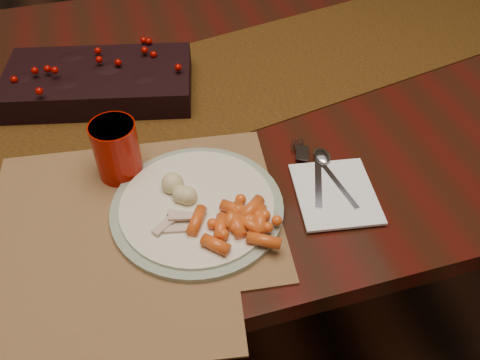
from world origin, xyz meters
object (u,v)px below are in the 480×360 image
object	(u,v)px
mashed_potatoes	(188,184)
baby_carrots	(231,226)
placemat_main	(135,215)
turkey_shreds	(171,222)
napkin	(335,193)
centerpiece	(98,78)
dinner_plate	(197,207)
dining_table	(199,218)
red_cup	(117,150)

from	to	relation	value
mashed_potatoes	baby_carrots	bearing A→B (deg)	-64.06
placemat_main	mashed_potatoes	xyz separation A→B (m)	(0.09, 0.01, 0.04)
turkey_shreds	napkin	bearing A→B (deg)	0.13
turkey_shreds	napkin	world-z (taller)	turkey_shreds
centerpiece	dinner_plate	xyz separation A→B (m)	(0.12, -0.36, -0.03)
centerpiece	dinner_plate	size ratio (longest dim) A/B	1.32
mashed_potatoes	turkey_shreds	distance (m)	0.07
placemat_main	baby_carrots	size ratio (longest dim) A/B	4.10
placemat_main	baby_carrots	world-z (taller)	baby_carrots
dining_table	dinner_plate	distance (m)	0.49
placemat_main	turkey_shreds	world-z (taller)	turkey_shreds
dining_table	napkin	world-z (taller)	napkin
napkin	dining_table	bearing A→B (deg)	127.46
baby_carrots	turkey_shreds	world-z (taller)	baby_carrots
dinner_plate	turkey_shreds	world-z (taller)	turkey_shreds
red_cup	centerpiece	bearing A→B (deg)	92.58
dining_table	centerpiece	xyz separation A→B (m)	(-0.16, 0.07, 0.41)
centerpiece	napkin	size ratio (longest dim) A/B	2.45
dinner_plate	baby_carrots	size ratio (longest dim) A/B	2.49
turkey_shreds	red_cup	distance (m)	0.17
dining_table	red_cup	world-z (taller)	red_cup
dinner_plate	baby_carrots	world-z (taller)	baby_carrots
baby_carrots	placemat_main	bearing A→B (deg)	147.39
centerpiece	dining_table	bearing A→B (deg)	-21.68
dining_table	placemat_main	size ratio (longest dim) A/B	3.96
turkey_shreds	red_cup	size ratio (longest dim) A/B	0.64
mashed_potatoes	napkin	xyz separation A→B (m)	(0.23, -0.06, -0.03)
mashed_potatoes	napkin	bearing A→B (deg)	-13.62
red_cup	turkey_shreds	bearing A→B (deg)	-68.62
placemat_main	dinner_plate	bearing A→B (deg)	-4.64
baby_carrots	mashed_potatoes	xyz separation A→B (m)	(-0.04, 0.09, 0.01)
mashed_potatoes	red_cup	bearing A→B (deg)	136.09
dining_table	placemat_main	bearing A→B (deg)	-117.63
dining_table	centerpiece	world-z (taller)	centerpiece
placemat_main	mashed_potatoes	world-z (taller)	mashed_potatoes
napkin	red_cup	distance (m)	0.37
placemat_main	mashed_potatoes	distance (m)	0.10
centerpiece	baby_carrots	xyz separation A→B (m)	(0.15, -0.43, -0.01)
mashed_potatoes	turkey_shreds	bearing A→B (deg)	-124.21
napkin	baby_carrots	bearing A→B (deg)	-160.22
dinner_plate	mashed_potatoes	xyz separation A→B (m)	(-0.01, 0.03, 0.03)
dinner_plate	turkey_shreds	xyz separation A→B (m)	(-0.05, -0.03, 0.01)
dinner_plate	baby_carrots	distance (m)	0.08
dinner_plate	centerpiece	bearing A→B (deg)	107.81
centerpiece	placemat_main	bearing A→B (deg)	-86.76
mashed_potatoes	centerpiece	bearing A→B (deg)	107.97
placemat_main	napkin	world-z (taller)	napkin
dining_table	mashed_potatoes	xyz separation A→B (m)	(-0.06, -0.27, 0.41)
placemat_main	baby_carrots	xyz separation A→B (m)	(0.13, -0.09, 0.03)
dinner_plate	mashed_potatoes	size ratio (longest dim) A/B	3.71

